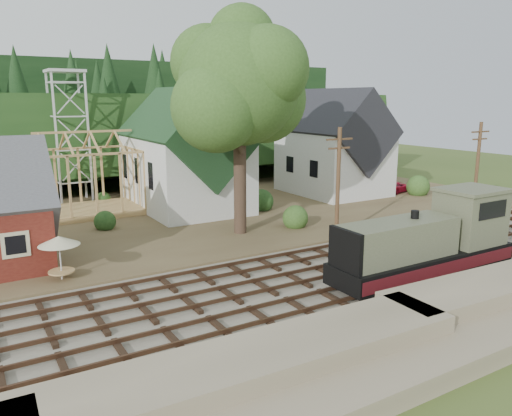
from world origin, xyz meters
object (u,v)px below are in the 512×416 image
locomotive (431,242)px  car_blue (15,249)px  patio_set (59,243)px  car_red (397,187)px

locomotive → car_blue: 24.59m
car_blue → patio_set: patio_set is taller
car_blue → car_red: (36.77, 3.90, -0.03)m
car_blue → car_red: bearing=-29.9°
car_blue → locomotive: bearing=-73.2°
locomotive → car_blue: size_ratio=3.47×
car_blue → patio_set: (1.77, -5.30, 1.48)m
car_red → locomotive: bearing=125.2°
locomotive → car_red: bearing=47.5°
car_blue → patio_set: 5.78m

